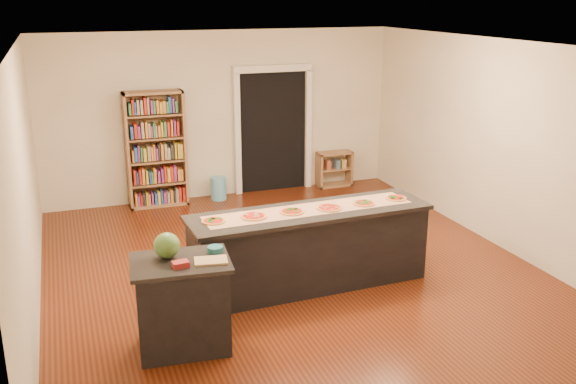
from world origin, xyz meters
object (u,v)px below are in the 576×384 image
object	(u,v)px
kitchen_island	(310,248)
waste_bin	(218,188)
low_shelf	(334,169)
watermelon	(167,245)
side_counter	(182,304)
bookshelf	(156,150)

from	to	relation	value
kitchen_island	waste_bin	xyz separation A→B (m)	(-0.21, 3.66, -0.29)
low_shelf	watermelon	world-z (taller)	watermelon
watermelon	kitchen_island	bearing A→B (deg)	23.65
low_shelf	side_counter	bearing A→B (deg)	-128.27
side_counter	bookshelf	size ratio (longest dim) A/B	0.50
side_counter	waste_bin	size ratio (longest dim) A/B	2.44
waste_bin	watermelon	xyz separation A→B (m)	(-1.58, -4.45, 0.86)
kitchen_island	side_counter	xyz separation A→B (m)	(-1.69, -0.90, -0.01)
side_counter	bookshelf	distance (m)	4.65
low_shelf	waste_bin	size ratio (longest dim) A/B	1.66
bookshelf	waste_bin	bearing A→B (deg)	-1.91
low_shelf	watermelon	distance (m)	5.92
side_counter	watermelon	bearing A→B (deg)	135.15
kitchen_island	low_shelf	xyz separation A→B (m)	(1.96, 3.73, -0.16)
kitchen_island	watermelon	bearing A→B (deg)	-158.72
kitchen_island	low_shelf	world-z (taller)	kitchen_island
bookshelf	watermelon	bearing A→B (deg)	-97.28
bookshelf	watermelon	xyz separation A→B (m)	(-0.57, -4.48, 0.11)
watermelon	side_counter	bearing A→B (deg)	-50.29
kitchen_island	waste_bin	bearing A→B (deg)	90.96
bookshelf	low_shelf	xyz separation A→B (m)	(3.18, 0.03, -0.63)
side_counter	waste_bin	xyz separation A→B (m)	(1.48, 4.57, -0.28)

